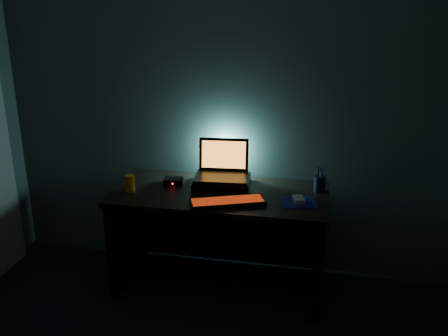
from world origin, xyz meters
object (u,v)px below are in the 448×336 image
at_px(keyboard, 228,202).
at_px(laptop, 223,168).
at_px(pen_cup, 320,184).
at_px(mouse, 299,200).
at_px(router, 173,181).
at_px(juice_glass, 130,183).

bearing_deg(keyboard, laptop, 84.62).
bearing_deg(pen_cup, keyboard, -149.55).
bearing_deg(mouse, router, 155.56).
bearing_deg(juice_glass, laptop, 24.73).
relative_size(mouse, pen_cup, 0.96).
xyz_separation_m(pen_cup, juice_glass, (-1.30, -0.26, 0.00)).
bearing_deg(mouse, juice_glass, 167.43).
relative_size(keyboard, mouse, 4.68).
distance_m(laptop, mouse, 0.62).
height_order(laptop, router, laptop).
xyz_separation_m(laptop, router, (-0.35, -0.08, -0.10)).
relative_size(laptop, keyboard, 0.78).
bearing_deg(laptop, pen_cup, -6.65).
bearing_deg(router, mouse, -19.60).
xyz_separation_m(mouse, pen_cup, (0.13, 0.23, 0.04)).
xyz_separation_m(laptop, mouse, (0.56, -0.24, -0.10)).
bearing_deg(laptop, keyboard, -78.79).
xyz_separation_m(mouse, juice_glass, (-1.17, -0.03, 0.04)).
bearing_deg(mouse, laptop, 142.37).
distance_m(laptop, router, 0.37).
xyz_separation_m(mouse, router, (-0.91, 0.16, 0.00)).
relative_size(laptop, router, 2.69).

